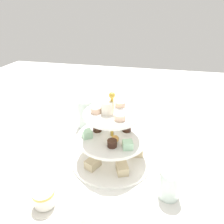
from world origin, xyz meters
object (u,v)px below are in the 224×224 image
butter_knife_left (167,130)px  water_glass_mid_back (170,184)px  butter_knife_right (27,159)px  tiered_serving_stand (112,142)px  water_glass_tall_right (85,114)px  water_glass_short_left (90,213)px  teacup_with_saucer (44,198)px

butter_knife_left → water_glass_mid_back: 0.35m
butter_knife_right → tiered_serving_stand: bearing=95.9°
tiered_serving_stand → water_glass_mid_back: bearing=147.6°
water_glass_tall_right → water_glass_short_left: (-0.16, 0.44, -0.03)m
water_glass_short_left → teacup_with_saucer: water_glass_short_left is taller
water_glass_short_left → tiered_serving_stand: bearing=-89.7°
tiered_serving_stand → teacup_with_saucer: (0.13, 0.23, -0.05)m
butter_knife_left → water_glass_mid_back: water_glass_mid_back is taller
teacup_with_saucer → butter_knife_right: 0.22m
water_glass_tall_right → butter_knife_right: water_glass_tall_right is taller
water_glass_tall_right → teacup_with_saucer: water_glass_tall_right is taller
butter_knife_right → water_glass_tall_right: bearing=146.0°
tiered_serving_stand → water_glass_mid_back: 0.23m
tiered_serving_stand → butter_knife_right: 0.31m
butter_knife_left → butter_knife_right: bearing=62.7°
water_glass_short_left → teacup_with_saucer: 0.14m
teacup_with_saucer → butter_knife_left: 0.56m
water_glass_short_left → butter_knife_right: 0.35m
water_glass_tall_right → butter_knife_right: 0.30m
water_glass_short_left → butter_knife_left: (-0.19, -0.48, -0.03)m
tiered_serving_stand → water_glass_mid_back: tiered_serving_stand is taller
teacup_with_saucer → water_glass_mid_back: (-0.32, -0.10, 0.02)m
tiered_serving_stand → water_glass_tall_right: 0.25m
water_glass_mid_back → water_glass_short_left: bearing=34.4°
tiered_serving_stand → butter_knife_left: 0.31m
water_glass_mid_back → tiered_serving_stand: bearing=-32.4°
tiered_serving_stand → water_glass_tall_right: (0.16, -0.19, -0.01)m
teacup_with_saucer → tiered_serving_stand: bearing=-120.8°
teacup_with_saucer → water_glass_mid_back: 0.34m
water_glass_tall_right → butter_knife_right: (0.13, 0.26, -0.06)m
water_glass_tall_right → butter_knife_left: water_glass_tall_right is taller
butter_knife_left → tiered_serving_stand: bearing=81.1°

